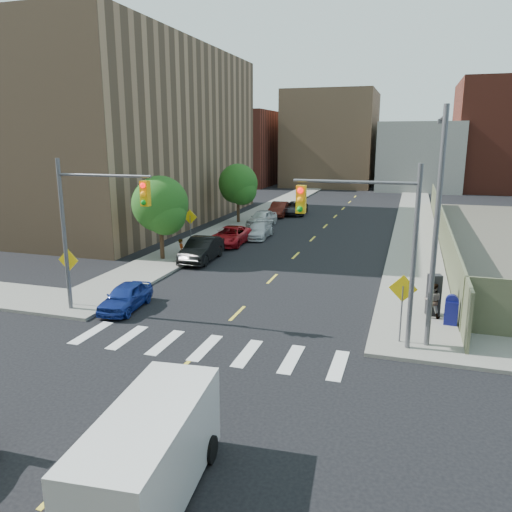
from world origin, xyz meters
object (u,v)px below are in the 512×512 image
Objects in this scene: payphone at (434,295)px; pedestrian_west at (182,251)px; parked_car_white at (262,218)px; parked_car_maroon at (279,209)px; parked_car_blue at (126,297)px; mailbox at (451,310)px; cargo_van at (152,450)px; pedestrian_east at (432,300)px; parked_car_black at (202,249)px; parked_car_grey at (295,208)px; parked_car_silver at (259,230)px; parked_car_red at (230,236)px.

payphone reaches higher than pedestrian_west.
payphone is at bearing -49.95° from parked_car_white.
parked_car_maroon is 2.36× the size of payphone.
mailbox is at bearing 2.97° from parked_car_blue.
cargo_van is 3.13× the size of pedestrian_east.
parked_car_black is at bearing -53.20° from pedestrian_west.
parked_car_maroon is 0.91× the size of parked_car_grey.
payphone is at bearing -70.21° from parked_car_grey.
cargo_van is at bearing -79.34° from parked_car_silver.
parked_car_grey is at bearing -26.89° from pedestrian_west.
parked_car_silver is 11.45m from parked_car_maroon.
parked_car_black is 19.80m from parked_car_maroon.
parked_car_red is 3.15× the size of pedestrian_west.
pedestrian_east is at bearing 59.69° from cargo_van.
mailbox reaches higher than parked_car_red.
parked_car_maroon is (0.00, 19.80, -0.05)m from parked_car_black.
mailbox reaches higher than parked_car_grey.
pedestrian_west is at bearing -99.89° from parked_car_grey.
mailbox is at bearing -133.76° from pedestrian_west.
mailbox is at bearing -69.82° from parked_car_grey.
parked_car_red is at bearing 101.25° from cargo_van.
parked_car_silver is 0.88× the size of parked_car_grey.
parked_car_grey is at bearing 117.84° from mailbox.
parked_car_silver is 12.99m from parked_car_grey.
parked_car_silver is 0.86× the size of cargo_van.
parked_car_blue is at bearing 17.07° from pedestrian_east.
mailbox reaches higher than parked_car_silver.
parked_car_silver is 0.97× the size of parked_car_maroon.
parked_car_black is 8.52m from parked_car_silver.
parked_car_black is 13.68m from parked_car_white.
pedestrian_west is 0.98× the size of pedestrian_east.
cargo_van is at bearing -130.98° from payphone.
parked_car_red is 16.05m from parked_car_grey.
parked_car_maroon is 40.96m from cargo_van.
parked_car_maroon reaches higher than parked_car_red.
pedestrian_west reaches higher than parked_car_black.
pedestrian_east reaches higher than parked_car_blue.
parked_car_blue is 9.66m from parked_car_black.
parked_car_grey is at bearing 83.07° from parked_car_blue.
payphone reaches higher than parked_car_grey.
pedestrian_west is at bearing 92.50° from parked_car_blue.
parked_car_grey is at bearing 48.06° from parked_car_maroon.
pedestrian_east is (-0.05, -0.35, -0.15)m from payphone.
cargo_van is at bearing -74.42° from parked_car_red.
parked_car_grey is (1.30, 21.41, -0.11)m from parked_car_black.
mailbox reaches higher than parked_car_blue.
parked_car_silver is 2.28× the size of payphone.
pedestrian_east is (13.96, -12.37, 0.26)m from parked_car_red.
parked_car_blue is 8.43m from pedestrian_west.
parked_car_white is 7.84m from parked_car_grey.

